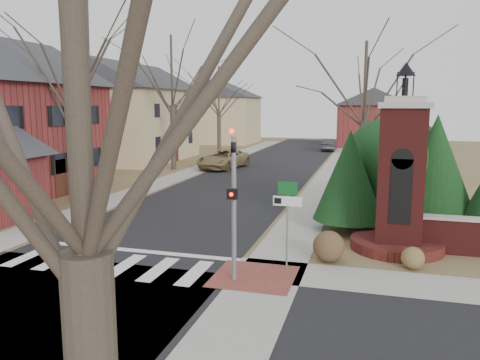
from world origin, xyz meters
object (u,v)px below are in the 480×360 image
(pickup_truck, at_px, (224,159))
(traffic_signal_pole, at_px, (234,193))
(brick_gate_monument, at_px, (399,189))
(sign_post, at_px, (287,208))
(distant_car, at_px, (329,145))

(pickup_truck, bearing_deg, traffic_signal_pole, -61.62)
(traffic_signal_pole, distance_m, brick_gate_monument, 6.47)
(brick_gate_monument, height_order, pickup_truck, brick_gate_monument)
(traffic_signal_pole, bearing_deg, pickup_truck, 108.43)
(sign_post, height_order, distant_car, sign_post)
(brick_gate_monument, relative_size, pickup_truck, 1.18)
(pickup_truck, height_order, distant_car, pickup_truck)
(sign_post, xyz_separation_m, brick_gate_monument, (3.41, 3.01, 0.22))
(traffic_signal_pole, xyz_separation_m, pickup_truck, (-7.70, 23.11, -1.83))
(traffic_signal_pole, xyz_separation_m, distant_car, (-0.90, 40.33, -1.92))
(sign_post, height_order, brick_gate_monument, brick_gate_monument)
(sign_post, distance_m, distant_car, 39.00)
(traffic_signal_pole, relative_size, sign_post, 1.64)
(pickup_truck, relative_size, distant_car, 1.35)
(brick_gate_monument, bearing_deg, distant_car, 98.86)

